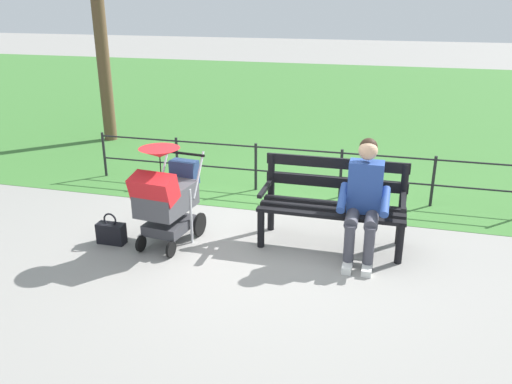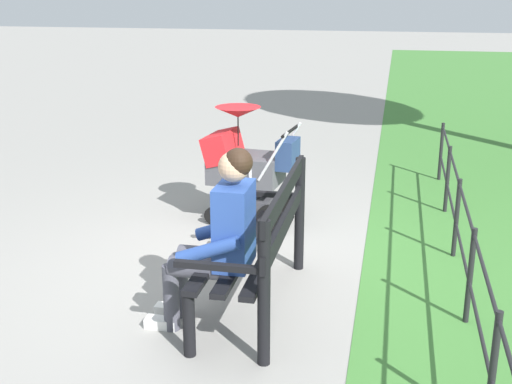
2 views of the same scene
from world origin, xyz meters
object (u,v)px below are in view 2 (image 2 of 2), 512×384
Objects in this scene: stroller at (245,164)px; person_on_bench at (218,235)px; park_bench at (262,240)px; handbag at (245,190)px.

person_on_bench is at bearing -172.14° from stroller.
person_on_bench is at bearing 147.09° from park_bench.
park_bench is 1.26× the size of person_on_bench.
stroller reaches higher than park_bench.
park_bench reaches higher than handbag.
stroller is at bearing -166.56° from handbag.
person_on_bench is (-0.34, 0.22, 0.15)m from park_bench.
person_on_bench is 1.11× the size of stroller.
handbag is at bearing 13.44° from stroller.
stroller is 0.80m from handbag.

